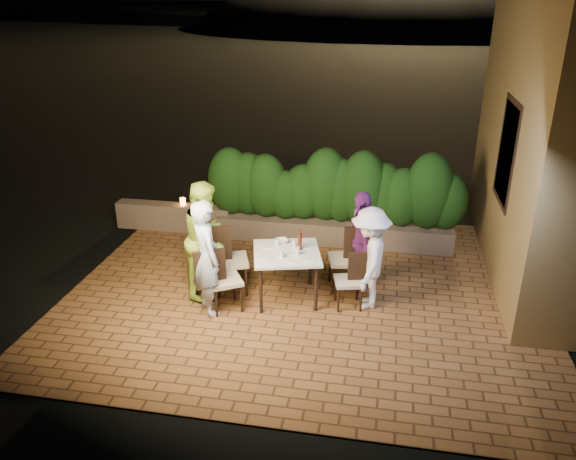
% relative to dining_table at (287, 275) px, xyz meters
% --- Properties ---
extents(ground, '(400.00, 400.00, 0.00)m').
position_rel_dining_table_xyz_m(ground, '(0.24, -0.16, -0.40)').
color(ground, black).
rests_on(ground, ground).
extents(terrace_floor, '(7.00, 6.00, 0.15)m').
position_rel_dining_table_xyz_m(terrace_floor, '(0.24, 0.34, -0.45)').
color(terrace_floor, brown).
rests_on(terrace_floor, ground).
extents(building_wall, '(1.60, 5.00, 5.00)m').
position_rel_dining_table_xyz_m(building_wall, '(3.84, 1.84, 2.12)').
color(building_wall, olive).
rests_on(building_wall, ground).
extents(window_pane, '(0.08, 1.00, 1.40)m').
position_rel_dining_table_xyz_m(window_pane, '(3.06, 1.34, 1.62)').
color(window_pane, black).
rests_on(window_pane, building_wall).
extents(window_frame, '(0.06, 1.15, 1.55)m').
position_rel_dining_table_xyz_m(window_frame, '(3.05, 1.34, 1.62)').
color(window_frame, black).
rests_on(window_frame, building_wall).
extents(planter, '(4.20, 0.55, 0.40)m').
position_rel_dining_table_xyz_m(planter, '(0.44, 2.14, -0.17)').
color(planter, brown).
rests_on(planter, ground).
extents(hedge, '(4.00, 0.70, 1.10)m').
position_rel_dining_table_xyz_m(hedge, '(0.44, 2.14, 0.57)').
color(hedge, '#14370E').
rests_on(hedge, planter).
extents(parapet, '(2.20, 0.30, 0.50)m').
position_rel_dining_table_xyz_m(parapet, '(-2.56, 2.14, -0.12)').
color(parapet, brown).
rests_on(parapet, ground).
extents(hill, '(52.00, 40.00, 22.00)m').
position_rel_dining_table_xyz_m(hill, '(2.24, 59.84, -4.38)').
color(hill, black).
rests_on(hill, ground).
extents(dining_table, '(1.14, 1.14, 0.75)m').
position_rel_dining_table_xyz_m(dining_table, '(0.00, 0.00, 0.00)').
color(dining_table, white).
rests_on(dining_table, ground).
extents(plate_nw, '(0.20, 0.20, 0.01)m').
position_rel_dining_table_xyz_m(plate_nw, '(-0.24, -0.26, 0.38)').
color(plate_nw, white).
rests_on(plate_nw, dining_table).
extents(plate_sw, '(0.21, 0.21, 0.01)m').
position_rel_dining_table_xyz_m(plate_sw, '(-0.29, 0.14, 0.38)').
color(plate_sw, white).
rests_on(plate_sw, dining_table).
extents(plate_ne, '(0.22, 0.22, 0.01)m').
position_rel_dining_table_xyz_m(plate_ne, '(0.33, -0.16, 0.38)').
color(plate_ne, white).
rests_on(plate_ne, dining_table).
extents(plate_se, '(0.22, 0.22, 0.01)m').
position_rel_dining_table_xyz_m(plate_se, '(0.25, 0.27, 0.38)').
color(plate_se, white).
rests_on(plate_se, dining_table).
extents(plate_centre, '(0.21, 0.21, 0.01)m').
position_rel_dining_table_xyz_m(plate_centre, '(0.03, -0.01, 0.38)').
color(plate_centre, white).
rests_on(plate_centre, dining_table).
extents(plate_front, '(0.21, 0.21, 0.01)m').
position_rel_dining_table_xyz_m(plate_front, '(0.16, -0.26, 0.38)').
color(plate_front, white).
rests_on(plate_front, dining_table).
extents(glass_nw, '(0.07, 0.07, 0.12)m').
position_rel_dining_table_xyz_m(glass_nw, '(-0.04, -0.19, 0.43)').
color(glass_nw, silver).
rests_on(glass_nw, dining_table).
extents(glass_sw, '(0.06, 0.06, 0.11)m').
position_rel_dining_table_xyz_m(glass_sw, '(-0.17, 0.18, 0.43)').
color(glass_sw, silver).
rests_on(glass_sw, dining_table).
extents(glass_ne, '(0.07, 0.07, 0.12)m').
position_rel_dining_table_xyz_m(glass_ne, '(0.16, -0.06, 0.43)').
color(glass_ne, silver).
rests_on(glass_ne, dining_table).
extents(glass_se, '(0.07, 0.07, 0.12)m').
position_rel_dining_table_xyz_m(glass_se, '(0.08, 0.16, 0.44)').
color(glass_se, silver).
rests_on(glass_se, dining_table).
extents(beer_bottle, '(0.06, 0.06, 0.32)m').
position_rel_dining_table_xyz_m(beer_bottle, '(0.17, 0.11, 0.53)').
color(beer_bottle, '#471C0B').
rests_on(beer_bottle, dining_table).
extents(bowl, '(0.26, 0.26, 0.05)m').
position_rel_dining_table_xyz_m(bowl, '(-0.14, 0.31, 0.40)').
color(bowl, white).
rests_on(bowl, dining_table).
extents(chair_left_front, '(0.60, 0.60, 0.95)m').
position_rel_dining_table_xyz_m(chair_left_front, '(-0.80, -0.44, 0.10)').
color(chair_left_front, black).
rests_on(chair_left_front, ground).
extents(chair_left_back, '(0.63, 0.63, 1.06)m').
position_rel_dining_table_xyz_m(chair_left_back, '(-0.86, 0.07, 0.16)').
color(chair_left_back, black).
rests_on(chair_left_back, ground).
extents(chair_right_front, '(0.47, 0.47, 0.84)m').
position_rel_dining_table_xyz_m(chair_right_front, '(0.90, -0.06, 0.05)').
color(chair_right_front, black).
rests_on(chair_right_front, ground).
extents(chair_right_back, '(0.56, 0.56, 1.01)m').
position_rel_dining_table_xyz_m(chair_right_back, '(0.80, 0.46, 0.13)').
color(chair_right_back, black).
rests_on(chair_right_back, ground).
extents(diner_blue, '(0.68, 0.73, 1.67)m').
position_rel_dining_table_xyz_m(diner_blue, '(-1.01, -0.55, 0.46)').
color(diner_blue, silver).
rests_on(diner_blue, ground).
extents(diner_green, '(0.72, 0.89, 1.74)m').
position_rel_dining_table_xyz_m(diner_green, '(-1.18, -0.02, 0.49)').
color(diner_green, '#AAD241').
rests_on(diner_green, ground).
extents(diner_white, '(0.59, 0.98, 1.49)m').
position_rel_dining_table_xyz_m(diner_white, '(1.18, 0.02, 0.37)').
color(diner_white, white).
rests_on(diner_white, ground).
extents(diner_purple, '(0.55, 0.96, 1.53)m').
position_rel_dining_table_xyz_m(diner_purple, '(1.01, 0.58, 0.39)').
color(diner_purple, '#72297B').
rests_on(diner_purple, ground).
extents(parapet_lamp, '(0.10, 0.10, 0.14)m').
position_rel_dining_table_xyz_m(parapet_lamp, '(-2.36, 2.14, 0.20)').
color(parapet_lamp, orange).
rests_on(parapet_lamp, parapet).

